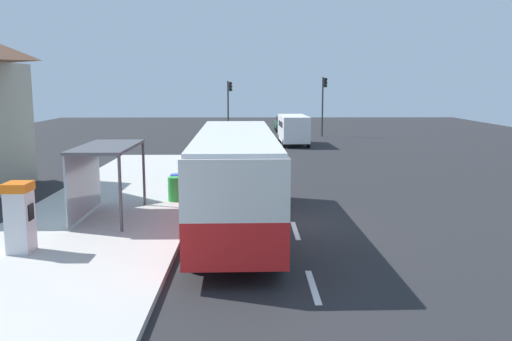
% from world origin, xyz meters
% --- Properties ---
extents(ground_plane, '(56.00, 92.00, 0.04)m').
position_xyz_m(ground_plane, '(0.00, 14.00, -0.02)').
color(ground_plane, '#262628').
extents(sidewalk_platform, '(6.20, 30.00, 0.18)m').
position_xyz_m(sidewalk_platform, '(-6.40, 2.00, 0.09)').
color(sidewalk_platform, beige).
rests_on(sidewalk_platform, ground).
extents(lane_stripe_seg_0, '(0.16, 2.20, 0.01)m').
position_xyz_m(lane_stripe_seg_0, '(0.25, -6.00, 0.01)').
color(lane_stripe_seg_0, silver).
rests_on(lane_stripe_seg_0, ground).
extents(lane_stripe_seg_1, '(0.16, 2.20, 0.01)m').
position_xyz_m(lane_stripe_seg_1, '(0.25, -1.00, 0.01)').
color(lane_stripe_seg_1, silver).
rests_on(lane_stripe_seg_1, ground).
extents(lane_stripe_seg_2, '(0.16, 2.20, 0.01)m').
position_xyz_m(lane_stripe_seg_2, '(0.25, 4.00, 0.01)').
color(lane_stripe_seg_2, silver).
rests_on(lane_stripe_seg_2, ground).
extents(lane_stripe_seg_3, '(0.16, 2.20, 0.01)m').
position_xyz_m(lane_stripe_seg_3, '(0.25, 9.00, 0.01)').
color(lane_stripe_seg_3, silver).
rests_on(lane_stripe_seg_3, ground).
extents(lane_stripe_seg_4, '(0.16, 2.20, 0.01)m').
position_xyz_m(lane_stripe_seg_4, '(0.25, 14.00, 0.01)').
color(lane_stripe_seg_4, silver).
rests_on(lane_stripe_seg_4, ground).
extents(lane_stripe_seg_5, '(0.16, 2.20, 0.01)m').
position_xyz_m(lane_stripe_seg_5, '(0.25, 19.00, 0.01)').
color(lane_stripe_seg_5, silver).
rests_on(lane_stripe_seg_5, ground).
extents(lane_stripe_seg_6, '(0.16, 2.20, 0.01)m').
position_xyz_m(lane_stripe_seg_6, '(0.25, 24.00, 0.01)').
color(lane_stripe_seg_6, silver).
rests_on(lane_stripe_seg_6, ground).
extents(lane_stripe_seg_7, '(0.16, 2.20, 0.01)m').
position_xyz_m(lane_stripe_seg_7, '(0.25, 29.00, 0.01)').
color(lane_stripe_seg_7, silver).
rests_on(lane_stripe_seg_7, ground).
extents(bus, '(2.74, 11.06, 3.21)m').
position_xyz_m(bus, '(-1.71, -0.84, 1.84)').
color(bus, red).
rests_on(bus, ground).
extents(white_van, '(2.18, 5.27, 2.30)m').
position_xyz_m(white_van, '(2.20, 24.35, 1.34)').
color(white_van, white).
rests_on(white_van, ground).
extents(sedan_near, '(1.85, 4.41, 1.52)m').
position_xyz_m(sedan_near, '(2.30, 36.94, 0.79)').
color(sedan_near, '#195933').
rests_on(sedan_near, ground).
extents(ticket_machine, '(0.66, 0.76, 1.94)m').
position_xyz_m(ticket_machine, '(-7.51, -3.75, 1.17)').
color(ticket_machine, silver).
rests_on(ticket_machine, sidewalk_platform).
extents(recycling_bin_green, '(0.52, 0.52, 0.95)m').
position_xyz_m(recycling_bin_green, '(-4.20, 2.84, 0.66)').
color(recycling_bin_green, green).
rests_on(recycling_bin_green, sidewalk_platform).
extents(recycling_bin_blue, '(0.52, 0.52, 0.95)m').
position_xyz_m(recycling_bin_blue, '(-4.20, 3.54, 0.66)').
color(recycling_bin_blue, blue).
rests_on(recycling_bin_blue, sidewalk_platform).
extents(traffic_light_near_side, '(0.49, 0.28, 5.36)m').
position_xyz_m(traffic_light_near_side, '(5.50, 31.44, 3.54)').
color(traffic_light_near_side, '#2D2D2D').
rests_on(traffic_light_near_side, ground).
extents(traffic_light_far_side, '(0.49, 0.28, 5.00)m').
position_xyz_m(traffic_light_far_side, '(-3.10, 32.24, 3.32)').
color(traffic_light_far_side, '#2D2D2D').
rests_on(traffic_light_far_side, ground).
extents(bus_shelter, '(1.80, 4.00, 2.50)m').
position_xyz_m(bus_shelter, '(-6.41, 0.22, 2.10)').
color(bus_shelter, '#4C4C51').
rests_on(bus_shelter, sidewalk_platform).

